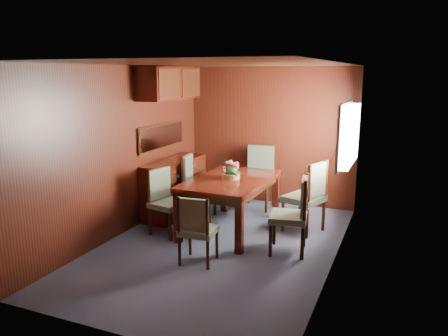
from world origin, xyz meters
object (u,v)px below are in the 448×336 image
at_px(sideboard, 175,187).
at_px(chair_head, 196,226).
at_px(chair_left_near, 165,197).
at_px(flower_centerpiece, 231,170).
at_px(chair_right_near, 295,211).
at_px(dining_table, 231,186).

xyz_separation_m(sideboard, chair_head, (1.22, -1.65, 0.04)).
xyz_separation_m(chair_left_near, chair_head, (0.89, -0.78, -0.05)).
height_order(chair_left_near, flower_centerpiece, flower_centerpiece).
relative_size(chair_right_near, chair_head, 1.16).
bearing_deg(sideboard, chair_left_near, -69.57).
bearing_deg(chair_head, chair_left_near, 133.51).
distance_m(chair_head, flower_centerpiece, 1.35).
height_order(chair_head, flower_centerpiece, flower_centerpiece).
bearing_deg(chair_left_near, chair_head, 61.18).
distance_m(sideboard, dining_table, 1.23).
relative_size(sideboard, chair_right_near, 1.38).
distance_m(chair_left_near, chair_head, 1.19).
xyz_separation_m(sideboard, chair_right_near, (2.22, -0.84, 0.11)).
bearing_deg(sideboard, flower_centerpiece, -17.89).
bearing_deg(flower_centerpiece, chair_head, -87.11).
distance_m(sideboard, chair_right_near, 2.37).
relative_size(chair_head, flower_centerpiece, 3.24).
bearing_deg(chair_left_near, chair_right_near, 103.40).
relative_size(chair_left_near, chair_right_near, 0.95).
xyz_separation_m(chair_left_near, flower_centerpiece, (0.83, 0.50, 0.37)).
bearing_deg(flower_centerpiece, dining_table, -115.47).
bearing_deg(sideboard, chair_right_near, -20.70).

